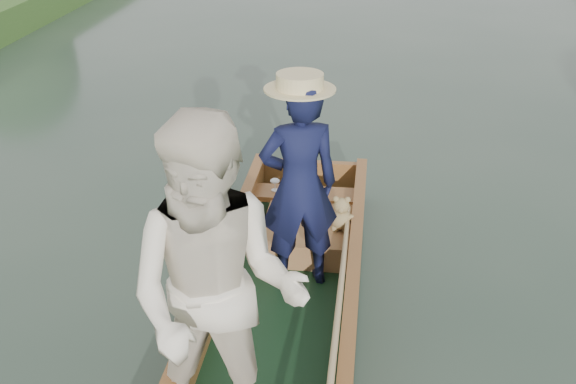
# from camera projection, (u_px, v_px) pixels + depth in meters

# --- Properties ---
(ground) EXTENTS (120.00, 120.00, 0.00)m
(ground) POSITION_uv_depth(u_px,v_px,m) (278.00, 347.00, 5.19)
(ground) COLOR #283D30
(ground) RESTS_ON ground
(punt) EXTENTS (1.23, 5.14, 2.14)m
(punt) POSITION_uv_depth(u_px,v_px,m) (258.00, 282.00, 4.53)
(punt) COLOR black
(punt) RESTS_ON ground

